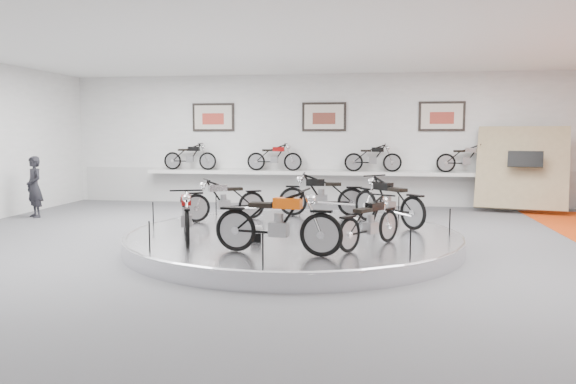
# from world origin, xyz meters

# --- Properties ---
(floor) EXTENTS (16.00, 16.00, 0.00)m
(floor) POSITION_xyz_m (0.00, 0.00, 0.00)
(floor) COLOR #515154
(floor) RESTS_ON ground
(ceiling) EXTENTS (16.00, 16.00, 0.00)m
(ceiling) POSITION_xyz_m (0.00, 0.00, 4.00)
(ceiling) COLOR white
(ceiling) RESTS_ON wall_back
(wall_back) EXTENTS (16.00, 0.00, 16.00)m
(wall_back) POSITION_xyz_m (0.00, 7.00, 2.00)
(wall_back) COLOR white
(wall_back) RESTS_ON floor
(wall_front) EXTENTS (16.00, 0.00, 16.00)m
(wall_front) POSITION_xyz_m (0.00, -7.00, 2.00)
(wall_front) COLOR white
(wall_front) RESTS_ON floor
(dado_band) EXTENTS (15.68, 0.04, 1.10)m
(dado_band) POSITION_xyz_m (0.00, 6.98, 0.55)
(dado_band) COLOR #BCBCBA
(dado_band) RESTS_ON floor
(display_platform) EXTENTS (6.40, 6.40, 0.30)m
(display_platform) POSITION_xyz_m (0.00, 0.30, 0.15)
(display_platform) COLOR silver
(display_platform) RESTS_ON floor
(platform_rim) EXTENTS (6.40, 6.40, 0.10)m
(platform_rim) POSITION_xyz_m (0.00, 0.30, 0.27)
(platform_rim) COLOR #B2B2BA
(platform_rim) RESTS_ON display_platform
(shelf) EXTENTS (11.00, 0.55, 0.10)m
(shelf) POSITION_xyz_m (0.00, 6.70, 1.00)
(shelf) COLOR silver
(shelf) RESTS_ON wall_back
(poster_left) EXTENTS (1.35, 0.06, 0.88)m
(poster_left) POSITION_xyz_m (-3.50, 6.96, 2.70)
(poster_left) COLOR beige
(poster_left) RESTS_ON wall_back
(poster_center) EXTENTS (1.35, 0.06, 0.88)m
(poster_center) POSITION_xyz_m (0.00, 6.96, 2.70)
(poster_center) COLOR beige
(poster_center) RESTS_ON wall_back
(poster_right) EXTENTS (1.35, 0.06, 0.88)m
(poster_right) POSITION_xyz_m (3.50, 6.96, 2.70)
(poster_right) COLOR beige
(poster_right) RESTS_ON wall_back
(display_panel) EXTENTS (2.56, 1.52, 2.30)m
(display_panel) POSITION_xyz_m (5.60, 6.10, 1.25)
(display_panel) COLOR tan
(display_panel) RESTS_ON floor
(shelf_bike_a) EXTENTS (1.22, 0.43, 0.73)m
(shelf_bike_a) POSITION_xyz_m (-4.20, 6.70, 1.42)
(shelf_bike_a) COLOR black
(shelf_bike_a) RESTS_ON shelf
(shelf_bike_b) EXTENTS (1.22, 0.43, 0.73)m
(shelf_bike_b) POSITION_xyz_m (-1.50, 6.70, 1.42)
(shelf_bike_b) COLOR maroon
(shelf_bike_b) RESTS_ON shelf
(shelf_bike_c) EXTENTS (1.22, 0.43, 0.73)m
(shelf_bike_c) POSITION_xyz_m (1.50, 6.70, 1.42)
(shelf_bike_c) COLOR black
(shelf_bike_c) RESTS_ON shelf
(shelf_bike_d) EXTENTS (1.22, 0.43, 0.73)m
(shelf_bike_d) POSITION_xyz_m (4.20, 6.70, 1.42)
(shelf_bike_d) COLOR #AAAAAF
(shelf_bike_d) RESTS_ON shelf
(bike_a) EXTENTS (1.63, 1.71, 1.03)m
(bike_a) POSITION_xyz_m (1.84, 1.40, 0.81)
(bike_a) COLOR black
(bike_a) RESTS_ON display_platform
(bike_b) EXTENTS (1.74, 0.71, 1.00)m
(bike_b) POSITION_xyz_m (0.37, 2.47, 0.80)
(bike_b) COLOR black
(bike_b) RESTS_ON display_platform
(bike_c) EXTENTS (1.64, 1.30, 0.93)m
(bike_c) POSITION_xyz_m (-1.69, 1.49, 0.76)
(bike_c) COLOR #AAAAAF
(bike_c) RESTS_ON display_platform
(bike_d) EXTENTS (1.10, 1.72, 0.95)m
(bike_d) POSITION_xyz_m (-1.76, -0.82, 0.78)
(bike_d) COLOR maroon
(bike_d) RESTS_ON display_platform
(bike_e) EXTENTS (1.85, 0.87, 1.05)m
(bike_e) POSITION_xyz_m (0.04, -1.70, 0.82)
(bike_e) COLOR #D54A05
(bike_e) RESTS_ON display_platform
(bike_f) EXTENTS (1.25, 1.52, 0.87)m
(bike_f) POSITION_xyz_m (1.47, -0.94, 0.74)
(bike_f) COLOR black
(bike_f) RESTS_ON display_platform
(visitor) EXTENTS (0.70, 0.65, 1.61)m
(visitor) POSITION_xyz_m (-7.26, 3.14, 0.80)
(visitor) COLOR black
(visitor) RESTS_ON floor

